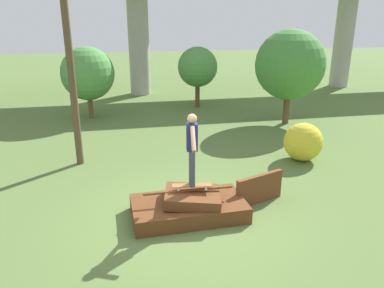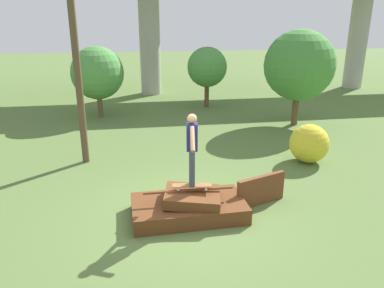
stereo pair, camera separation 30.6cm
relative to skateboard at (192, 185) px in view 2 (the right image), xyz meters
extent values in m
plane|color=#567038|center=(-0.08, -0.01, -0.71)|extent=(80.00, 80.00, 0.00)
cube|color=#5B3319|center=(-0.08, -0.01, -0.53)|extent=(2.44, 1.37, 0.35)
cube|color=#5B3319|center=(0.00, -0.04, -0.25)|extent=(1.33, 1.16, 0.30)
cylinder|color=brown|center=(-0.08, -0.01, -0.10)|extent=(1.91, 0.06, 0.06)
cube|color=brown|center=(1.63, 0.28, -0.37)|extent=(1.25, 0.55, 0.69)
cube|color=brown|center=(0.00, 0.00, 0.01)|extent=(0.85, 0.30, 0.01)
cylinder|color=silver|center=(0.30, 0.04, -0.05)|extent=(0.06, 0.04, 0.05)
cylinder|color=silver|center=(0.28, -0.12, -0.05)|extent=(0.06, 0.04, 0.05)
cylinder|color=silver|center=(-0.28, 0.12, -0.05)|extent=(0.06, 0.04, 0.05)
cylinder|color=silver|center=(-0.30, -0.04, -0.05)|extent=(0.06, 0.04, 0.05)
cylinder|color=#383D4C|center=(0.01, 0.08, 0.40)|extent=(0.12, 0.12, 0.78)
cylinder|color=#383D4C|center=(-0.01, -0.08, 0.40)|extent=(0.12, 0.12, 0.78)
cube|color=#191E51|center=(0.00, 0.00, 1.07)|extent=(0.24, 0.24, 0.56)
sphere|color=#A37556|center=(0.00, 0.00, 1.46)|extent=(0.20, 0.20, 0.20)
cylinder|color=#A37556|center=(0.04, 0.31, 1.14)|extent=(0.15, 0.48, 0.43)
cylinder|color=#A37556|center=(-0.04, -0.31, 1.14)|extent=(0.15, 0.48, 0.43)
cylinder|color=#A8A59E|center=(-0.08, 13.70, 2.11)|extent=(1.10, 1.10, 5.64)
cylinder|color=#A8A59E|center=(12.02, 13.70, 2.11)|extent=(1.10, 1.10, 5.64)
cylinder|color=brown|center=(-2.60, 3.63, 3.04)|extent=(0.20, 0.20, 7.49)
cylinder|color=brown|center=(5.17, 6.47, -0.11)|extent=(0.25, 0.25, 1.19)
sphere|color=#428438|center=(5.17, 6.47, 1.62)|extent=(2.67, 2.67, 2.67)
cylinder|color=brown|center=(-2.53, 8.93, -0.24)|extent=(0.21, 0.21, 0.94)
sphere|color=#4C8E42|center=(-2.53, 8.93, 1.16)|extent=(2.18, 2.18, 2.18)
cylinder|color=brown|center=(2.32, 9.98, -0.16)|extent=(0.21, 0.21, 1.10)
sphere|color=#4C8E42|center=(2.32, 9.98, 1.17)|extent=(1.83, 1.83, 1.83)
sphere|color=gold|center=(3.88, 2.57, -0.14)|extent=(1.14, 1.14, 1.14)
camera|label=1|loc=(-1.45, -7.03, 3.38)|focal=35.00mm
camera|label=2|loc=(-1.14, -7.08, 3.38)|focal=35.00mm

